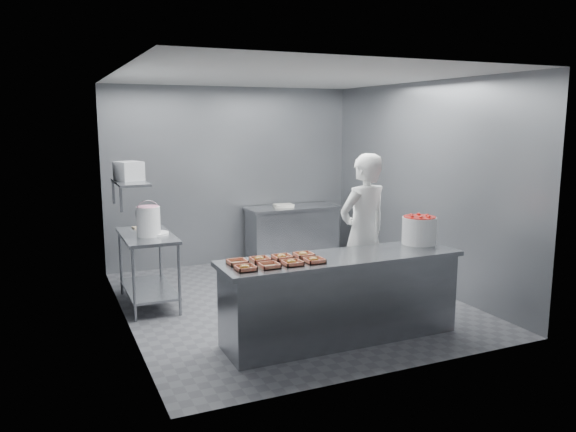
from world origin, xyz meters
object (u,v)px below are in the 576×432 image
object	(u,v)px
prep_table	(148,258)
tray_0	(245,268)
back_counter	(292,234)
glaze_bucket	(148,221)
strawberry_tub	(419,229)
tray_5	(260,259)
tray_4	(237,262)
worker	(363,233)
tray_6	(282,257)
tray_7	(304,255)
service_counter	(341,297)
tray_3	(314,260)
tray_2	(292,263)
appliance	(129,171)
tray_1	(269,265)

from	to	relation	value
prep_table	tray_0	bearing A→B (deg)	-75.13
back_counter	glaze_bucket	world-z (taller)	glaze_bucket
strawberry_tub	tray_5	bearing A→B (deg)	-179.17
tray_4	worker	bearing A→B (deg)	17.91
tray_5	tray_6	size ratio (longest dim) A/B	1.00
tray_7	worker	xyz separation A→B (m)	(1.06, 0.57, 0.03)
tray_0	strawberry_tub	size ratio (longest dim) A/B	0.49
prep_table	tray_0	size ratio (longest dim) A/B	6.40
service_counter	back_counter	bearing A→B (deg)	74.52
tray_5	back_counter	bearing A→B (deg)	60.64
worker	tray_3	bearing A→B (deg)	25.38
tray_3	service_counter	bearing A→B (deg)	17.77
service_counter	tray_6	distance (m)	0.79
tray_0	strawberry_tub	distance (m)	2.20
tray_4	tray_0	bearing A→B (deg)	-90.71
tray_2	tray_5	world-z (taller)	same
back_counter	strawberry_tub	distance (m)	3.17
tray_2	tray_6	world-z (taller)	same
tray_7	tray_0	bearing A→B (deg)	-161.30
service_counter	tray_5	bearing A→B (deg)	171.93
prep_table	tray_3	xyz separation A→B (m)	(1.27, -2.07, 0.33)
back_counter	tray_7	xyz separation A→B (m)	(-1.28, -3.13, 0.47)
back_counter	worker	world-z (taller)	worker
tray_5	appliance	size ratio (longest dim) A/B	0.61
tray_2	back_counter	bearing A→B (deg)	65.74
back_counter	tray_7	world-z (taller)	tray_7
tray_1	tray_6	distance (m)	0.34
back_counter	strawberry_tub	world-z (taller)	strawberry_tub
tray_1	strawberry_tub	bearing A→B (deg)	7.99
back_counter	tray_4	xyz separation A→B (m)	(-2.00, -3.13, 0.47)
glaze_bucket	tray_0	bearing A→B (deg)	-74.39
tray_3	tray_1	bearing A→B (deg)	180.00
prep_table	tray_3	world-z (taller)	tray_3
service_counter	appliance	world-z (taller)	appliance
tray_3	appliance	distance (m)	2.68
tray_5	strawberry_tub	size ratio (longest dim) A/B	0.49
tray_5	tray_7	world-z (taller)	same
service_counter	back_counter	world-z (taller)	same
tray_4	strawberry_tub	distance (m)	2.18
tray_3	glaze_bucket	size ratio (longest dim) A/B	0.43
service_counter	tray_1	bearing A→B (deg)	-171.91
tray_3	prep_table	bearing A→B (deg)	121.51
tray_0	tray_1	world-z (taller)	tray_0
prep_table	strawberry_tub	bearing A→B (deg)	-33.40
tray_6	tray_7	size ratio (longest dim) A/B	1.00
tray_0	tray_7	world-z (taller)	same
tray_0	tray_5	size ratio (longest dim) A/B	1.00
service_counter	tray_7	world-z (taller)	tray_7
prep_table	tray_6	distance (m)	2.12
tray_1	tray_5	size ratio (longest dim) A/B	1.00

